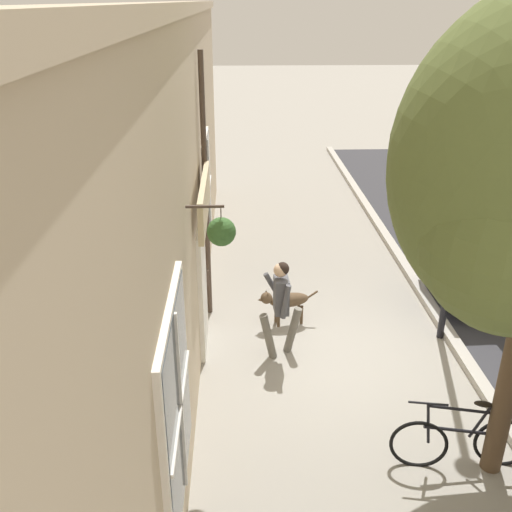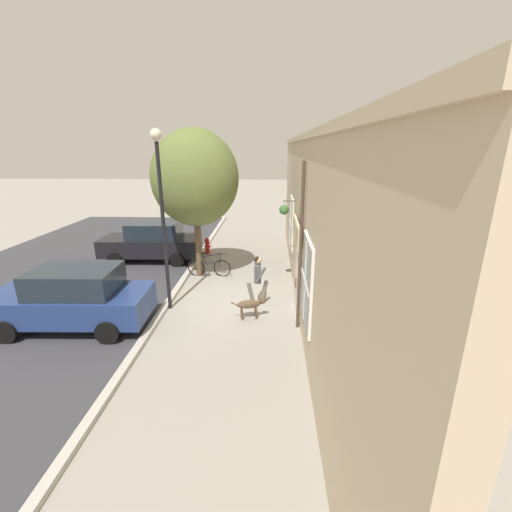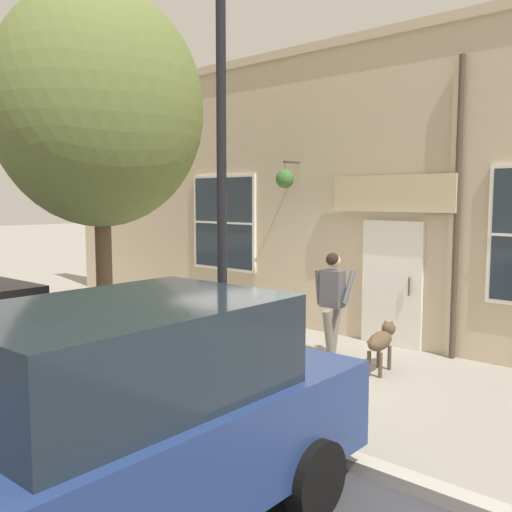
% 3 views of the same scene
% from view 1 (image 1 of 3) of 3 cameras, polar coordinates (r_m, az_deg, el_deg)
% --- Properties ---
extents(ground_plane, '(90.00, 90.00, 0.00)m').
position_cam_1_polar(ground_plane, '(9.39, 8.25, -10.25)').
color(ground_plane, gray).
extents(storefront_facade, '(0.95, 18.00, 5.26)m').
position_cam_1_polar(storefront_facade, '(8.08, -7.24, 4.88)').
color(storefront_facade, '#C6B293').
rests_on(storefront_facade, ground_plane).
extents(pedestrian_walking, '(0.70, 0.55, 1.65)m').
position_cam_1_polar(pedestrian_walking, '(8.94, 2.52, -4.51)').
color(pedestrian_walking, '#6B665B').
rests_on(pedestrian_walking, ground_plane).
extents(dog_on_leash, '(1.10, 0.42, 0.69)m').
position_cam_1_polar(dog_on_leash, '(10.04, 2.97, -4.48)').
color(dog_on_leash, brown).
rests_on(dog_on_leash, ground_plane).
extents(leaning_bicycle, '(1.74, 0.18, 1.00)m').
position_cam_1_polar(leaning_bicycle, '(7.70, 19.83, -16.98)').
color(leaning_bicycle, black).
rests_on(leaning_bicycle, ground_plane).
extents(street_lamp, '(0.32, 0.32, 5.39)m').
position_cam_1_polar(street_lamp, '(9.09, 20.70, 11.27)').
color(street_lamp, black).
rests_on(street_lamp, ground_plane).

